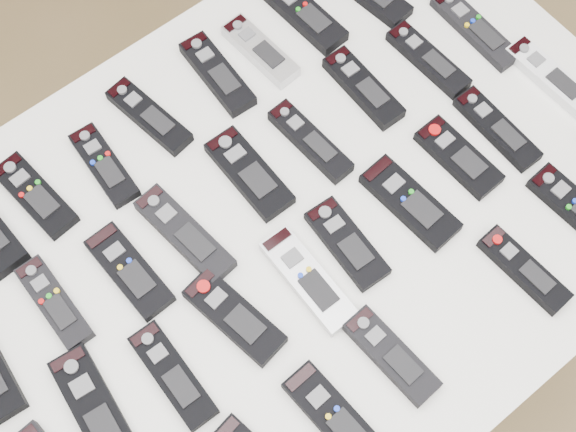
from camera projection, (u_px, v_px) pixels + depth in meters
ground at (284, 383)px, 1.96m from camera, size 4.00×4.00×0.00m
table at (288, 235)px, 1.34m from camera, size 1.25×0.88×0.78m
remote_2 at (35, 195)px, 1.29m from camera, size 0.07×0.17×0.02m
remote_3 at (104, 165)px, 1.32m from camera, size 0.06×0.16×0.02m
remote_4 at (149, 116)px, 1.35m from camera, size 0.07×0.17×0.02m
remote_5 at (217, 74)px, 1.39m from camera, size 0.06×0.17×0.02m
remote_6 at (260, 51)px, 1.40m from camera, size 0.06×0.16×0.02m
remote_7 at (305, 15)px, 1.44m from camera, size 0.07×0.17×0.02m
remote_11 at (54, 303)px, 1.22m from camera, size 0.05×0.16×0.02m
remote_12 at (129, 271)px, 1.24m from camera, size 0.06×0.17×0.02m
remote_13 at (185, 234)px, 1.26m from camera, size 0.07×0.19×0.02m
remote_14 at (249, 173)px, 1.31m from camera, size 0.06×0.17×0.02m
remote_15 at (310, 141)px, 1.33m from camera, size 0.05×0.17×0.02m
remote_16 at (363, 88)px, 1.37m from camera, size 0.05×0.17×0.02m
remote_17 at (428, 59)px, 1.40m from camera, size 0.05×0.17×0.02m
remote_18 at (475, 29)px, 1.43m from camera, size 0.05×0.19×0.02m
remote_20 at (98, 415)px, 1.15m from camera, size 0.08×0.21×0.02m
remote_21 at (173, 375)px, 1.18m from camera, size 0.05×0.17×0.02m
remote_22 at (234, 316)px, 1.21m from camera, size 0.08×0.17×0.02m
remote_23 at (308, 280)px, 1.24m from camera, size 0.06×0.18×0.02m
remote_24 at (347, 243)px, 1.26m from camera, size 0.07×0.16×0.02m
remote_25 at (410, 203)px, 1.29m from camera, size 0.07×0.18×0.02m
remote_26 at (458, 157)px, 1.32m from camera, size 0.06×0.16×0.02m
remote_27 at (497, 129)px, 1.34m from camera, size 0.05×0.17×0.02m
remote_28 at (551, 78)px, 1.38m from camera, size 0.05×0.18×0.02m
remote_32 at (336, 419)px, 1.15m from camera, size 0.06×0.18×0.02m
remote_33 at (391, 355)px, 1.19m from camera, size 0.06×0.16×0.02m
remote_34 at (524, 270)px, 1.24m from camera, size 0.05×0.16×0.02m
remote_35 at (576, 208)px, 1.28m from camera, size 0.06×0.17×0.02m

